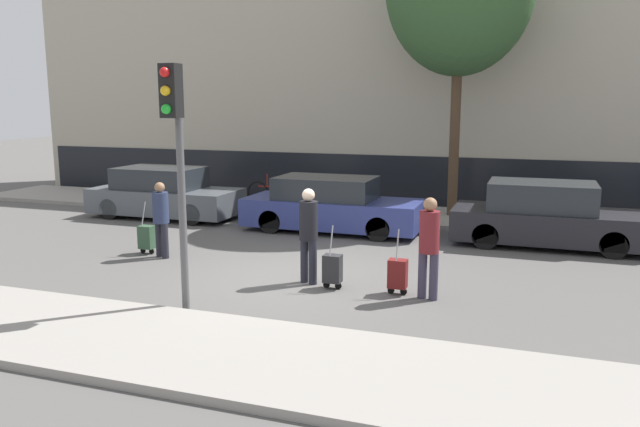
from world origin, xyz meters
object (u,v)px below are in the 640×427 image
(pedestrian_left, at_px, (161,215))
(trolley_left, at_px, (147,237))
(pedestrian_center, at_px, (309,230))
(trolley_center, at_px, (332,269))
(parked_car_0, at_px, (164,194))
(pedestrian_right, at_px, (429,242))
(parked_car_1, at_px, (331,206))
(parked_car_2, at_px, (546,217))
(trolley_right, at_px, (398,274))
(parked_bicycle, at_px, (273,193))
(traffic_light, at_px, (176,139))

(pedestrian_left, distance_m, trolley_left, 0.78)
(pedestrian_center, distance_m, trolley_center, 0.84)
(parked_car_0, bearing_deg, trolley_center, -36.75)
(trolley_center, relative_size, pedestrian_right, 0.66)
(parked_car_1, height_order, parked_car_2, parked_car_2)
(trolley_left, relative_size, trolley_center, 1.01)
(pedestrian_center, height_order, trolley_center, pedestrian_center)
(trolley_left, height_order, pedestrian_center, pedestrian_center)
(pedestrian_right, xyz_separation_m, trolley_right, (-0.54, 0.09, -0.63))
(parked_car_2, distance_m, trolley_right, 5.41)
(pedestrian_center, bearing_deg, parked_car_2, -112.74)
(pedestrian_right, relative_size, parked_bicycle, 0.99)
(parked_car_0, relative_size, pedestrian_left, 2.64)
(parked_bicycle, bearing_deg, parked_car_0, -133.33)
(parked_car_0, height_order, trolley_left, parked_car_0)
(parked_car_2, relative_size, parked_bicycle, 2.43)
(pedestrian_left, bearing_deg, trolley_left, -179.94)
(parked_car_2, xyz_separation_m, traffic_light, (-5.48, -6.87, 2.07))
(pedestrian_left, xyz_separation_m, traffic_light, (2.31, -2.95, 1.83))
(trolley_left, height_order, parked_bicycle, trolley_left)
(trolley_center, height_order, traffic_light, traffic_light)
(parked_car_1, bearing_deg, parked_car_0, 177.01)
(parked_car_2, distance_m, pedestrian_left, 8.72)
(parked_car_2, relative_size, pedestrian_right, 2.46)
(parked_car_1, xyz_separation_m, parked_car_2, (5.25, 0.05, 0.03))
(pedestrian_center, xyz_separation_m, pedestrian_right, (2.24, -0.21, -0.01))
(parked_car_2, distance_m, pedestrian_center, 6.26)
(trolley_center, xyz_separation_m, traffic_light, (-1.86, -2.01, 2.39))
(parked_bicycle, bearing_deg, trolley_center, -59.45)
(trolley_center, bearing_deg, pedestrian_right, -1.26)
(parked_car_1, distance_m, trolley_left, 4.80)
(parked_car_2, distance_m, trolley_left, 9.11)
(trolley_right, bearing_deg, trolley_center, -177.38)
(pedestrian_center, relative_size, trolley_center, 1.52)
(parked_bicycle, bearing_deg, trolley_right, -53.10)
(parked_car_1, xyz_separation_m, pedestrian_right, (3.35, -4.85, 0.34))
(parked_car_2, bearing_deg, trolley_left, -155.78)
(parked_car_1, distance_m, trolley_center, 5.09)
(pedestrian_left, xyz_separation_m, trolley_left, (-0.52, 0.18, -0.55))
(trolley_left, xyz_separation_m, pedestrian_center, (4.17, -0.95, 0.64))
(pedestrian_left, height_order, pedestrian_center, pedestrian_center)
(trolley_center, bearing_deg, parked_bicycle, 120.55)
(parked_car_2, height_order, parked_bicycle, parked_car_2)
(pedestrian_center, height_order, traffic_light, traffic_light)
(pedestrian_left, relative_size, parked_bicycle, 0.93)
(parked_car_0, bearing_deg, parked_car_1, -2.99)
(parked_car_0, xyz_separation_m, trolley_right, (7.99, -5.03, -0.30))
(parked_car_0, distance_m, parked_car_1, 5.19)
(pedestrian_right, bearing_deg, parked_car_2, 78.51)
(parked_car_1, bearing_deg, parked_car_2, 0.54)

